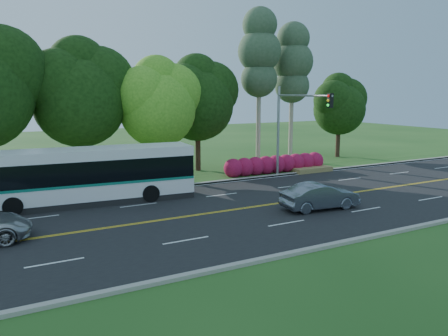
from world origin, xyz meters
name	(u,v)px	position (x,y,z in m)	size (l,w,h in m)	color
ground	(257,207)	(0.00, 0.00, 0.00)	(120.00, 120.00, 0.00)	#214E1A
road	(257,206)	(0.00, 0.00, 0.01)	(60.00, 14.00, 0.02)	black
curb_north	(204,183)	(0.00, 7.15, 0.07)	(60.00, 0.30, 0.15)	#9A968B
curb_south	(346,242)	(0.00, -7.15, 0.07)	(60.00, 0.30, 0.15)	#9A968B
grass_verge	(194,179)	(0.00, 9.00, 0.05)	(60.00, 4.00, 0.10)	#214E1A
lane_markings	(256,206)	(-0.09, 0.00, 0.02)	(57.60, 13.82, 0.00)	gold
tree_row	(112,90)	(-5.15, 12.13, 6.73)	(44.70, 9.10, 13.84)	#321D16
bougainvillea_hedge	(278,165)	(7.18, 8.15, 0.72)	(9.50, 2.25, 1.50)	maroon
traffic_signal	(293,118)	(6.49, 5.40, 4.67)	(0.42, 6.10, 7.00)	gray
transit_bus	(87,176)	(-8.52, 5.39, 1.63)	(12.62, 3.59, 3.26)	white
sedan	(320,196)	(2.78, -2.15, 0.76)	(1.56, 4.48, 1.48)	slate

